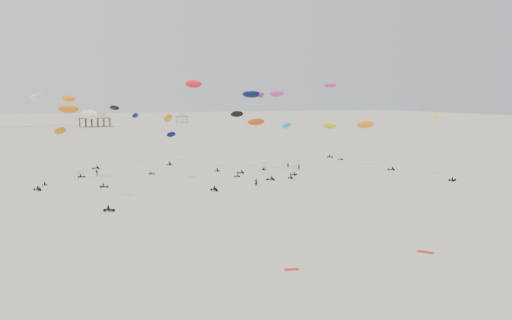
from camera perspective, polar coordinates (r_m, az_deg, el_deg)
name	(u,v)px	position (r m, az deg, el deg)	size (l,w,h in m)	color
ground_plane	(154,146)	(218.68, -11.62, 1.59)	(900.00, 900.00, 0.00)	beige
pavilion_main	(95,121)	(365.23, -17.94, 4.28)	(21.00, 13.00, 9.80)	brown
pavilion_small	(182,118)	(407.04, -8.45, 4.72)	(9.00, 7.00, 8.00)	brown
pier_fence	(12,128)	(364.36, -26.10, 3.34)	(80.20, 0.20, 1.50)	black
rig_0	(179,135)	(119.95, -8.79, 2.87)	(9.86, 18.25, 21.55)	black
rig_1	(63,117)	(130.54, -21.15, 4.61)	(8.99, 6.34, 21.64)	black
rig_2	(109,126)	(155.54, -16.48, 3.74)	(9.43, 7.92, 18.87)	black
rig_3	(269,117)	(133.35, 1.52, 4.97)	(5.75, 13.69, 23.19)	black
rig_4	(74,121)	(127.75, -20.12, 4.26)	(10.67, 13.44, 20.61)	black
rig_5	(171,144)	(161.96, -9.72, 1.83)	(6.23, 12.37, 12.15)	black
rig_6	(330,132)	(176.31, 8.44, 3.14)	(4.54, 6.28, 12.07)	black
rig_7	(140,130)	(146.85, -13.16, 3.32)	(4.15, 16.58, 19.92)	black
rig_8	(288,133)	(141.72, 3.65, 3.04)	(6.56, 13.54, 15.47)	black
rig_9	(238,130)	(141.47, -2.06, 3.39)	(5.17, 9.56, 17.34)	black
rig_10	(332,98)	(172.48, 8.70, 7.00)	(4.36, 9.81, 25.91)	black
rig_11	(443,142)	(135.20, 20.56, 1.91)	(3.71, 8.61, 16.89)	black
rig_12	(275,120)	(130.87, 2.19, 4.56)	(8.57, 9.63, 23.02)	black
rig_13	(250,102)	(136.07, -0.67, 6.62)	(9.96, 7.94, 23.12)	black
rig_14	(95,139)	(99.32, -17.93, 2.35)	(5.54, 10.58, 18.81)	black
rig_15	(257,127)	(149.67, 0.10, 3.82)	(5.56, 10.71, 15.60)	black
rig_16	(198,101)	(139.60, -6.61, 6.68)	(9.71, 5.10, 25.72)	black
rig_17	(369,131)	(151.32, 12.81, 3.29)	(7.50, 11.33, 15.18)	black
rig_18	(38,119)	(131.75, -23.64, 4.36)	(4.97, 17.87, 23.91)	black
rig_19	(64,138)	(143.05, -21.12, 2.35)	(7.71, 10.80, 14.00)	black
spectator_0	(256,187)	(117.42, 0.01, -3.06)	(0.84, 0.58, 2.31)	black
spectator_1	(299,170)	(143.78, 4.96, -1.18)	(1.06, 0.62, 2.18)	black
spectator_2	(97,176)	(139.98, -17.72, -1.73)	(1.18, 0.64, 2.00)	black
spectator_3	(288,168)	(148.14, 3.67, -0.92)	(0.76, 0.52, 2.09)	black
grounded_kite_a	(426,252)	(72.70, 18.81, -9.97)	(2.20, 0.90, 0.08)	#B51E0B
grounded_kite_b	(291,270)	(62.65, 4.07, -12.39)	(1.80, 0.70, 0.07)	red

